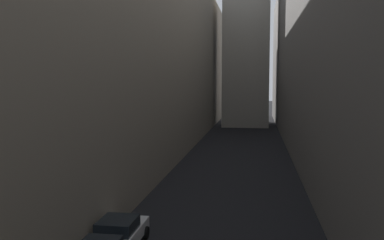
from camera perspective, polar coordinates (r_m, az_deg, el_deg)
name	(u,v)px	position (r m, az deg, el deg)	size (l,w,h in m)	color
ground_plane	(237,158)	(44.86, 5.99, -5.01)	(264.00, 264.00, 0.00)	black
building_block_left	(123,52)	(48.49, -9.15, 8.86)	(14.45, 108.00, 22.18)	gray
building_block_right	(360,42)	(47.42, 21.33, 9.59)	(13.37, 108.00, 23.70)	slate
parked_car_left_far	(119,234)	(21.11, -9.68, -14.64)	(2.00, 4.53, 1.53)	silver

